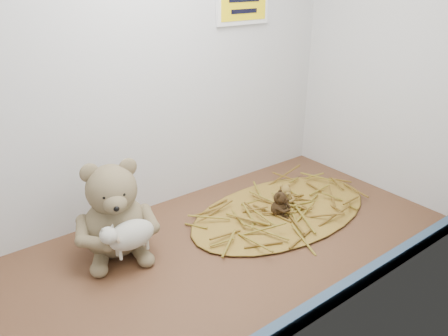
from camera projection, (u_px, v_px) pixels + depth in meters
alcove_shell at (195, 59)px, 94.54cm from camera, size 120.40×60.20×90.40cm
front_rail at (310, 311)px, 85.01cm from camera, size 119.28×2.20×3.60cm
straw_bed at (281, 210)px, 123.28cm from camera, size 57.70×33.51×1.12cm
main_teddy at (114, 208)px, 101.66cm from camera, size 24.14×24.85×23.69cm
toy_lamb at (131, 235)px, 96.71cm from camera, size 14.23×8.69×9.20cm
mini_teddy_tan at (285, 194)px, 124.29cm from camera, size 6.84×7.01×6.47cm
mini_teddy_brown at (279, 202)px, 118.98cm from camera, size 8.32×8.39×7.21cm
wall_sign at (243, 0)px, 121.75cm from camera, size 16.00×1.20×11.00cm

